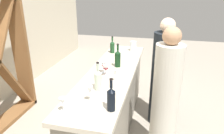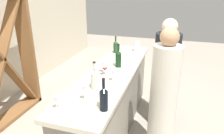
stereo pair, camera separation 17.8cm
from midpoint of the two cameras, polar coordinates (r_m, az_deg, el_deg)
name	(u,v)px [view 1 (the left image)]	position (r m, az deg, el deg)	size (l,w,h in m)	color
ground_plane	(112,129)	(3.24, -1.64, -16.59)	(12.00, 12.00, 0.00)	#9E9384
bar_counter	(112,101)	(2.97, -1.73, -9.33)	(2.48, 0.59, 0.94)	gray
wine_bottle_leftmost_near_black	(111,98)	(1.86, -3.00, -8.59)	(0.08, 0.08, 0.31)	black
wine_bottle_second_left_clear_pale	(98,79)	(2.23, -6.10, -3.40)	(0.08, 0.08, 0.31)	#B7C6B2
wine_bottle_center_dark_green	(118,58)	(2.86, -0.23, 2.41)	(0.08, 0.08, 0.32)	black
wine_bottle_second_right_olive_green	(112,47)	(3.49, -1.38, 5.54)	(0.07, 0.07, 0.28)	#193D1E
wine_glass_near_left	(115,73)	(2.42, -1.24, -1.75)	(0.06, 0.06, 0.15)	white
wine_glass_near_center	(90,91)	(2.02, -8.60, -6.40)	(0.06, 0.06, 0.16)	white
wine_glass_near_right	(106,68)	(2.59, -3.66, -0.40)	(0.08, 0.08, 0.14)	white
wine_glass_far_left	(104,65)	(2.67, -4.14, 0.42)	(0.07, 0.07, 0.15)	white
wine_glass_far_center	(63,102)	(1.92, -15.92, -9.18)	(0.07, 0.07, 0.14)	white
water_pitcher	(133,46)	(3.61, 4.37, 5.67)	(0.10, 0.10, 0.17)	silver
person_left_guest	(163,78)	(3.12, 12.11, -2.86)	(0.43, 0.43, 1.60)	black
person_center_guest	(165,101)	(2.48, 12.26, -9.15)	(0.35, 0.35, 1.61)	beige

